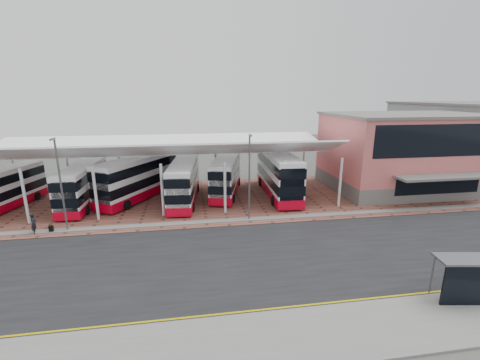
{
  "coord_description": "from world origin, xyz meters",
  "views": [
    {
      "loc": [
        -3.27,
        -21.44,
        11.41
      ],
      "look_at": [
        1.34,
        7.58,
        3.58
      ],
      "focal_mm": 24.0,
      "sensor_mm": 36.0,
      "label": 1
    }
  ],
  "objects_px": {
    "terminal": "(405,151)",
    "bus_3": "(184,182)",
    "bus_5": "(278,174)",
    "pedestrian": "(34,223)",
    "bus_0": "(1,190)",
    "bus_shelter": "(472,276)",
    "bus_4": "(226,176)",
    "bus_2": "(138,178)",
    "bus_1": "(83,185)"
  },
  "relations": [
    {
      "from": "bus_5",
      "to": "pedestrian",
      "type": "distance_m",
      "value": 24.43
    },
    {
      "from": "bus_0",
      "to": "bus_4",
      "type": "distance_m",
      "value": 23.12
    },
    {
      "from": "bus_3",
      "to": "bus_4",
      "type": "relative_size",
      "value": 1.0
    },
    {
      "from": "bus_1",
      "to": "bus_5",
      "type": "xyz_separation_m",
      "value": [
        21.29,
        0.22,
        0.34
      ]
    },
    {
      "from": "bus_2",
      "to": "bus_1",
      "type": "bearing_deg",
      "value": -135.5
    },
    {
      "from": "bus_4",
      "to": "bus_2",
      "type": "bearing_deg",
      "value": -164.18
    },
    {
      "from": "bus_1",
      "to": "terminal",
      "type": "bearing_deg",
      "value": 2.15
    },
    {
      "from": "bus_3",
      "to": "pedestrian",
      "type": "bearing_deg",
      "value": -145.79
    },
    {
      "from": "bus_0",
      "to": "bus_4",
      "type": "relative_size",
      "value": 0.95
    },
    {
      "from": "terminal",
      "to": "bus_5",
      "type": "distance_m",
      "value": 16.39
    },
    {
      "from": "bus_1",
      "to": "pedestrian",
      "type": "height_order",
      "value": "bus_1"
    },
    {
      "from": "bus_1",
      "to": "bus_4",
      "type": "relative_size",
      "value": 0.96
    },
    {
      "from": "bus_1",
      "to": "bus_2",
      "type": "xyz_separation_m",
      "value": [
        5.47,
        1.34,
        0.23
      ]
    },
    {
      "from": "terminal",
      "to": "bus_3",
      "type": "xyz_separation_m",
      "value": [
        -27.03,
        -1.22,
        -2.43
      ]
    },
    {
      "from": "bus_shelter",
      "to": "bus_2",
      "type": "bearing_deg",
      "value": 141.98
    },
    {
      "from": "bus_2",
      "to": "bus_shelter",
      "type": "relative_size",
      "value": 3.37
    },
    {
      "from": "bus_0",
      "to": "bus_3",
      "type": "distance_m",
      "value": 18.15
    },
    {
      "from": "bus_shelter",
      "to": "pedestrian",
      "type": "bearing_deg",
      "value": 162.89
    },
    {
      "from": "bus_3",
      "to": "bus_4",
      "type": "height_order",
      "value": "bus_3"
    },
    {
      "from": "bus_4",
      "to": "bus_shelter",
      "type": "xyz_separation_m",
      "value": [
        10.98,
        -22.84,
        -0.5
      ]
    },
    {
      "from": "bus_0",
      "to": "bus_shelter",
      "type": "relative_size",
      "value": 3.07
    },
    {
      "from": "bus_5",
      "to": "bus_shelter",
      "type": "distance_m",
      "value": 22.01
    },
    {
      "from": "bus_1",
      "to": "pedestrian",
      "type": "xyz_separation_m",
      "value": [
        -1.92,
        -7.25,
        -1.21
      ]
    },
    {
      "from": "bus_1",
      "to": "bus_5",
      "type": "bearing_deg",
      "value": 1.72
    },
    {
      "from": "bus_0",
      "to": "bus_2",
      "type": "relative_size",
      "value": 0.91
    },
    {
      "from": "bus_5",
      "to": "pedestrian",
      "type": "xyz_separation_m",
      "value": [
        -23.21,
        -7.47,
        -1.56
      ]
    },
    {
      "from": "bus_0",
      "to": "bus_3",
      "type": "bearing_deg",
      "value": 14.6
    },
    {
      "from": "bus_4",
      "to": "bus_5",
      "type": "distance_m",
      "value": 6.09
    },
    {
      "from": "bus_5",
      "to": "pedestrian",
      "type": "height_order",
      "value": "bus_5"
    },
    {
      "from": "terminal",
      "to": "bus_2",
      "type": "distance_m",
      "value": 32.15
    },
    {
      "from": "bus_3",
      "to": "pedestrian",
      "type": "distance_m",
      "value": 14.17
    },
    {
      "from": "bus_0",
      "to": "bus_shelter",
      "type": "height_order",
      "value": "bus_0"
    },
    {
      "from": "bus_4",
      "to": "bus_5",
      "type": "height_order",
      "value": "bus_5"
    },
    {
      "from": "terminal",
      "to": "bus_shelter",
      "type": "bearing_deg",
      "value": -117.07
    },
    {
      "from": "pedestrian",
      "to": "bus_3",
      "type": "bearing_deg",
      "value": -78.84
    },
    {
      "from": "bus_1",
      "to": "bus_4",
      "type": "height_order",
      "value": "bus_4"
    },
    {
      "from": "bus_0",
      "to": "bus_5",
      "type": "bearing_deg",
      "value": 16.27
    },
    {
      "from": "bus_5",
      "to": "bus_shelter",
      "type": "xyz_separation_m",
      "value": [
        5.07,
        -21.41,
        -0.81
      ]
    },
    {
      "from": "bus_5",
      "to": "bus_shelter",
      "type": "height_order",
      "value": "bus_5"
    },
    {
      "from": "terminal",
      "to": "pedestrian",
      "type": "xyz_separation_m",
      "value": [
        -39.45,
        -7.92,
        -3.69
      ]
    },
    {
      "from": "bus_1",
      "to": "bus_2",
      "type": "distance_m",
      "value": 5.63
    },
    {
      "from": "bus_4",
      "to": "bus_shelter",
      "type": "bearing_deg",
      "value": -50.36
    },
    {
      "from": "bus_1",
      "to": "bus_3",
      "type": "relative_size",
      "value": 0.96
    },
    {
      "from": "bus_0",
      "to": "bus_shelter",
      "type": "distance_m",
      "value": 39.84
    },
    {
      "from": "bus_4",
      "to": "bus_5",
      "type": "bearing_deg",
      "value": 0.32
    },
    {
      "from": "bus_2",
      "to": "bus_shelter",
      "type": "xyz_separation_m",
      "value": [
        20.89,
        -22.52,
        -0.7
      ]
    },
    {
      "from": "pedestrian",
      "to": "bus_shelter",
      "type": "distance_m",
      "value": 31.53
    },
    {
      "from": "bus_2",
      "to": "bus_5",
      "type": "height_order",
      "value": "bus_5"
    },
    {
      "from": "bus_5",
      "to": "pedestrian",
      "type": "relative_size",
      "value": 6.69
    },
    {
      "from": "bus_2",
      "to": "bus_4",
      "type": "bearing_deg",
      "value": 32.62
    }
  ]
}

